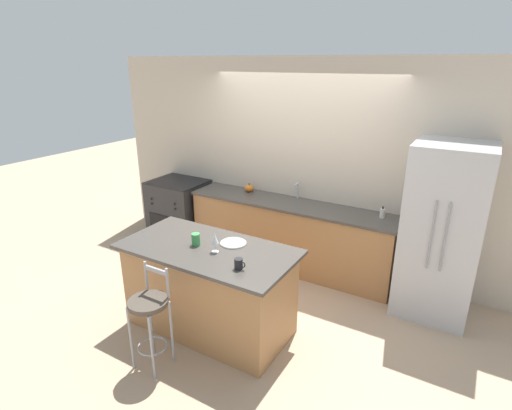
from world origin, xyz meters
TOP-DOWN VIEW (x-y plane):
  - ground_plane at (0.00, 0.00)m, footprint 18.00×18.00m
  - wall_back at (0.00, 0.64)m, footprint 6.00×0.07m
  - back_counter at (0.00, 0.35)m, footprint 2.80×0.62m
  - sink_faucet at (0.00, 0.53)m, footprint 0.02×0.13m
  - kitchen_island at (-0.12, -1.29)m, footprint 1.75×0.90m
  - refrigerator at (1.81, 0.24)m, footprint 0.76×0.78m
  - oven_range at (-1.85, 0.27)m, footprint 0.80×0.71m
  - bar_stool_near at (-0.24, -2.00)m, footprint 0.35×0.35m
  - dinner_plate at (0.05, -1.08)m, footprint 0.26×0.26m
  - wine_glass at (0.00, -1.32)m, footprint 0.07×0.07m
  - coffee_mug at (0.37, -1.48)m, footprint 0.11×0.08m
  - tumbler_cup at (-0.25, -1.29)m, footprint 0.09×0.09m
  - pumpkin_decoration at (-0.71, 0.47)m, footprint 0.13×0.13m
  - soap_bottle at (1.15, 0.40)m, footprint 0.06×0.06m

SIDE VIEW (x-z plane):
  - ground_plane at x=0.00m, z-range 0.00..0.00m
  - back_counter at x=0.00m, z-range 0.00..0.91m
  - kitchen_island at x=-0.12m, z-range 0.00..0.92m
  - oven_range at x=-1.85m, z-range 0.00..0.94m
  - bar_stool_near at x=-0.24m, z-range 0.07..1.04m
  - dinner_plate at x=0.05m, z-range 0.92..0.94m
  - refrigerator at x=1.81m, z-range 0.00..1.88m
  - pumpkin_decoration at x=-0.71m, z-range 0.90..1.02m
  - soap_bottle at x=1.15m, z-range 0.90..1.04m
  - coffee_mug at x=0.37m, z-range 0.92..1.02m
  - tumbler_cup at x=-0.25m, z-range 0.92..1.04m
  - sink_faucet at x=0.00m, z-range 0.93..1.15m
  - wine_glass at x=0.00m, z-range 0.96..1.16m
  - wall_back at x=0.00m, z-range 0.00..2.70m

